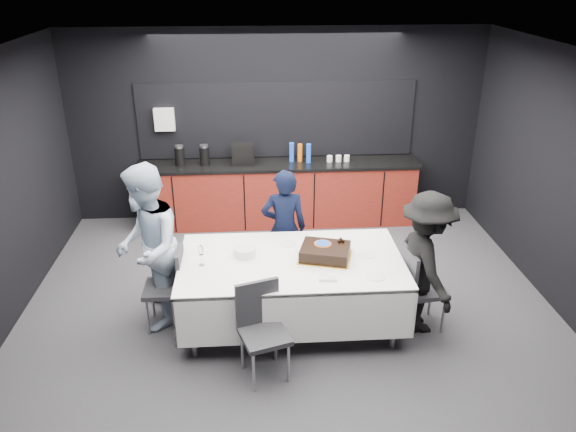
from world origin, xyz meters
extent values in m
plane|color=#404044|center=(0.00, 0.00, 0.00)|extent=(6.00, 6.00, 0.00)
cube|color=white|center=(0.00, 0.00, 2.80)|extent=(6.00, 5.00, 0.04)
cube|color=black|center=(0.00, 2.50, 1.40)|extent=(6.00, 0.04, 2.80)
cube|color=black|center=(0.00, -2.50, 1.40)|extent=(6.00, 0.04, 2.80)
cube|color=black|center=(3.00, 0.00, 1.40)|extent=(0.04, 5.00, 2.80)
cube|color=maroon|center=(0.00, 2.20, 0.45)|extent=(4.00, 0.60, 0.90)
cube|color=black|center=(0.00, 2.20, 0.92)|extent=(4.10, 0.64, 0.04)
cube|color=black|center=(0.00, 2.48, 1.50)|extent=(4.00, 0.03, 1.10)
cube|color=white|center=(-1.60, 2.43, 1.55)|extent=(0.28, 0.12, 0.32)
cylinder|color=black|center=(-1.40, 2.20, 1.07)|extent=(0.14, 0.14, 0.26)
cylinder|color=black|center=(-1.05, 2.20, 1.07)|extent=(0.14, 0.14, 0.26)
cube|color=black|center=(-0.50, 2.20, 1.09)|extent=(0.32, 0.24, 0.30)
cylinder|color=blue|center=(0.20, 2.25, 1.08)|extent=(0.07, 0.07, 0.28)
cylinder|color=orange|center=(0.32, 2.25, 1.07)|extent=(0.07, 0.07, 0.26)
cylinder|color=blue|center=(0.44, 2.18, 1.08)|extent=(0.07, 0.07, 0.28)
cylinder|color=white|center=(0.75, 2.20, 0.98)|extent=(0.08, 0.08, 0.09)
cylinder|color=white|center=(0.88, 2.20, 0.98)|extent=(0.08, 0.08, 0.09)
cylinder|color=white|center=(1.00, 2.20, 0.98)|extent=(0.08, 0.08, 0.09)
cylinder|color=#99999E|center=(-1.40, 2.20, 1.21)|extent=(0.12, 0.12, 0.03)
cylinder|color=#99999E|center=(-1.05, 2.20, 1.21)|extent=(0.12, 0.12, 0.03)
cylinder|color=#99999E|center=(-1.00, -0.90, 0.38)|extent=(0.06, 0.06, 0.75)
cylinder|color=#99999E|center=(-1.00, 0.10, 0.38)|extent=(0.06, 0.06, 0.75)
cylinder|color=#99999E|center=(1.00, -0.90, 0.38)|extent=(0.06, 0.06, 0.75)
cylinder|color=#99999E|center=(1.00, 0.10, 0.38)|extent=(0.06, 0.06, 0.75)
cube|color=white|center=(0.00, -0.40, 0.76)|extent=(2.32, 1.32, 0.04)
cube|color=white|center=(0.00, -1.05, 0.49)|extent=(2.32, 0.02, 0.55)
cube|color=white|center=(0.00, 0.25, 0.49)|extent=(2.32, 0.02, 0.55)
cube|color=white|center=(-1.15, -0.40, 0.49)|extent=(0.02, 1.32, 0.55)
cube|color=white|center=(1.15, -0.40, 0.49)|extent=(0.02, 1.32, 0.55)
cube|color=#EFBD46|center=(0.36, -0.38, 0.79)|extent=(0.63, 0.56, 0.01)
cube|color=black|center=(0.36, -0.38, 0.85)|extent=(0.58, 0.51, 0.11)
cube|color=black|center=(0.36, -0.38, 0.91)|extent=(0.58, 0.51, 0.01)
cylinder|color=#DA5C12|center=(0.34, -0.32, 0.91)|extent=(0.18, 0.18, 0.00)
cylinder|color=blue|center=(0.34, -0.32, 0.92)|extent=(0.15, 0.15, 0.01)
sphere|color=black|center=(0.54, -0.26, 0.93)|extent=(0.04, 0.04, 0.04)
sphere|color=black|center=(0.56, -0.30, 0.93)|extent=(0.04, 0.04, 0.04)
sphere|color=black|center=(0.52, -0.30, 0.93)|extent=(0.04, 0.04, 0.04)
cylinder|color=white|center=(-0.48, -0.28, 0.83)|extent=(0.23, 0.23, 0.10)
cylinder|color=white|center=(-0.26, -0.84, 0.78)|extent=(0.21, 0.21, 0.01)
cylinder|color=white|center=(0.81, -0.35, 0.78)|extent=(0.19, 0.19, 0.01)
cylinder|color=white|center=(0.80, -0.80, 0.78)|extent=(0.20, 0.20, 0.01)
cylinder|color=white|center=(-0.01, -0.05, 0.78)|extent=(0.18, 0.18, 0.01)
cube|color=white|center=(0.33, -0.82, 0.79)|extent=(0.18, 0.12, 0.03)
cylinder|color=white|center=(-0.92, -0.45, 0.78)|extent=(0.06, 0.06, 0.00)
cylinder|color=white|center=(-0.92, -0.45, 0.84)|extent=(0.01, 0.01, 0.12)
cylinder|color=white|center=(-0.92, -0.45, 0.95)|extent=(0.05, 0.05, 0.10)
cube|color=#2B2B30|center=(-1.34, -0.34, 0.45)|extent=(0.42, 0.42, 0.05)
cube|color=#2B2B30|center=(-1.15, -0.34, 0.70)|extent=(0.04, 0.42, 0.45)
cylinder|color=#99999E|center=(-1.51, -0.17, 0.22)|extent=(0.03, 0.03, 0.44)
cylinder|color=#99999E|center=(-1.51, -0.51, 0.22)|extent=(0.03, 0.03, 0.44)
cylinder|color=#99999E|center=(-1.17, -0.17, 0.22)|extent=(0.03, 0.03, 0.44)
cylinder|color=#99999E|center=(-1.17, -0.51, 0.22)|extent=(0.03, 0.03, 0.44)
cube|color=#2B2B30|center=(1.39, -0.55, 0.45)|extent=(0.46, 0.46, 0.05)
cube|color=#2B2B30|center=(1.20, -0.57, 0.70)|extent=(0.09, 0.42, 0.45)
cylinder|color=#99999E|center=(1.58, -0.70, 0.22)|extent=(0.03, 0.03, 0.44)
cylinder|color=#99999E|center=(1.54, -0.36, 0.22)|extent=(0.03, 0.03, 0.44)
cylinder|color=#99999E|center=(1.24, -0.73, 0.22)|extent=(0.03, 0.03, 0.44)
cylinder|color=#99999E|center=(1.20, -0.40, 0.22)|extent=(0.03, 0.03, 0.44)
cube|color=#2B2B30|center=(-0.31, -1.23, 0.45)|extent=(0.53, 0.53, 0.05)
cube|color=#2B2B30|center=(-0.37, -1.05, 0.70)|extent=(0.41, 0.17, 0.45)
cylinder|color=#99999E|center=(-0.42, -1.45, 0.22)|extent=(0.03, 0.03, 0.44)
cylinder|color=#99999E|center=(-0.09, -1.34, 0.22)|extent=(0.03, 0.03, 0.44)
cylinder|color=#99999E|center=(-0.52, -1.12, 0.22)|extent=(0.03, 0.03, 0.44)
cylinder|color=#99999E|center=(-0.20, -1.02, 0.22)|extent=(0.03, 0.03, 0.44)
imported|color=black|center=(-0.02, 0.44, 0.73)|extent=(0.55, 0.37, 1.46)
imported|color=silver|center=(-1.49, -0.26, 0.90)|extent=(0.74, 0.92, 1.79)
imported|color=black|center=(1.37, -0.56, 0.77)|extent=(0.71, 1.07, 1.55)
camera|label=1|loc=(-0.38, -5.49, 3.61)|focal=35.00mm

